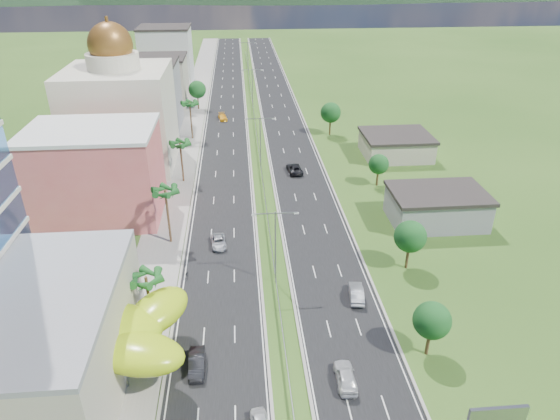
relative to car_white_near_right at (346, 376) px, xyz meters
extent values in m
plane|color=#2D5119|center=(-5.97, 8.46, -0.89)|extent=(500.00, 500.00, 0.00)
cube|color=black|center=(-13.47, 98.46, -0.87)|extent=(11.00, 260.00, 0.04)
cube|color=black|center=(1.53, 98.46, -0.87)|extent=(11.00, 260.00, 0.04)
cube|color=gray|center=(-22.97, 98.46, -0.83)|extent=(7.00, 260.00, 0.12)
cube|color=gray|center=(-5.97, 80.46, -0.27)|extent=(0.08, 216.00, 0.28)
cube|color=gray|center=(-5.97, 182.46, -0.54)|extent=(0.10, 0.12, 0.70)
cylinder|color=gray|center=(-5.97, 18.46, 4.61)|extent=(0.20, 0.20, 11.00)
cube|color=gray|center=(-7.41, 18.46, 9.91)|extent=(2.88, 0.12, 0.12)
cube|color=gray|center=(-4.53, 18.46, 9.91)|extent=(2.88, 0.12, 0.12)
cube|color=silver|center=(-8.69, 18.46, 9.81)|extent=(0.60, 0.25, 0.18)
cube|color=silver|center=(-3.25, 18.46, 9.81)|extent=(0.60, 0.25, 0.18)
cylinder|color=gray|center=(-5.97, 58.46, 4.61)|extent=(0.20, 0.20, 11.00)
cube|color=gray|center=(-7.41, 58.46, 9.91)|extent=(2.88, 0.12, 0.12)
cube|color=gray|center=(-4.53, 58.46, 9.91)|extent=(2.88, 0.12, 0.12)
cube|color=silver|center=(-8.69, 58.46, 9.81)|extent=(0.60, 0.25, 0.18)
cube|color=silver|center=(-3.25, 58.46, 9.81)|extent=(0.60, 0.25, 0.18)
cylinder|color=gray|center=(-5.97, 103.46, 4.61)|extent=(0.20, 0.20, 11.00)
cube|color=gray|center=(-7.41, 103.46, 9.91)|extent=(2.88, 0.12, 0.12)
cube|color=gray|center=(-4.53, 103.46, 9.91)|extent=(2.88, 0.12, 0.12)
cube|color=silver|center=(-8.69, 103.46, 9.81)|extent=(0.60, 0.25, 0.18)
cube|color=silver|center=(-3.25, 103.46, 9.81)|extent=(0.60, 0.25, 0.18)
cylinder|color=gray|center=(-5.97, 148.46, 4.61)|extent=(0.20, 0.20, 11.00)
cube|color=gray|center=(-7.41, 148.46, 9.91)|extent=(2.88, 0.12, 0.12)
cube|color=gray|center=(-4.53, 148.46, 9.91)|extent=(2.88, 0.12, 0.12)
cube|color=silver|center=(-8.69, 148.46, 9.81)|extent=(0.60, 0.25, 0.18)
cube|color=silver|center=(-3.25, 148.46, 9.81)|extent=(0.60, 0.25, 0.18)
cylinder|color=gray|center=(-29.97, 6.46, 1.11)|extent=(0.50, 0.50, 4.00)
cylinder|color=gray|center=(-22.97, 1.46, 1.11)|extent=(0.50, 0.50, 4.00)
cylinder|color=gray|center=(-26.97, -1.54, 1.11)|extent=(0.50, 0.50, 4.00)
cylinder|color=gray|center=(-20.97, 6.46, 1.11)|extent=(0.50, 0.50, 4.00)
cube|color=#D8585B|center=(-33.97, 40.46, 6.61)|extent=(20.00, 15.00, 15.00)
cube|color=beige|center=(-33.97, 63.46, 9.11)|extent=(20.00, 20.00, 20.00)
cylinder|color=beige|center=(-33.97, 63.46, 20.61)|extent=(10.00, 10.00, 3.00)
sphere|color=brown|center=(-33.97, 63.46, 23.61)|extent=(8.40, 8.40, 8.40)
cube|color=gray|center=(-32.97, 88.46, 7.11)|extent=(16.00, 15.00, 16.00)
cube|color=#B8AD97|center=(-32.97, 110.46, 5.61)|extent=(16.00, 15.00, 13.00)
cube|color=silver|center=(-32.97, 133.46, 8.11)|extent=(16.00, 15.00, 18.00)
cube|color=gray|center=(22.03, 33.46, 1.61)|extent=(15.00, 10.00, 5.00)
cube|color=#B8AD97|center=(24.03, 63.46, 1.31)|extent=(14.00, 12.00, 4.40)
cylinder|color=#47301C|center=(-21.47, 10.46, 2.86)|extent=(0.36, 0.36, 7.50)
cylinder|color=#47301C|center=(-21.47, 30.46, 3.61)|extent=(0.36, 0.36, 9.00)
cylinder|color=#47301C|center=(-21.47, 53.46, 3.11)|extent=(0.36, 0.36, 8.00)
cylinder|color=#47301C|center=(-21.47, 78.46, 3.51)|extent=(0.36, 0.36, 8.80)
cylinder|color=#47301C|center=(-21.47, 103.46, 1.56)|extent=(0.40, 0.40, 4.90)
sphere|color=#1A551F|center=(-21.47, 103.46, 4.71)|extent=(4.90, 4.90, 4.90)
cylinder|color=#47301C|center=(10.03, 3.46, 1.21)|extent=(0.40, 0.40, 4.20)
sphere|color=#1A551F|center=(10.03, 3.46, 3.91)|extent=(4.20, 4.20, 4.20)
cylinder|color=#47301C|center=(13.03, 20.46, 1.38)|extent=(0.40, 0.40, 4.55)
sphere|color=#1A551F|center=(13.03, 20.46, 4.31)|extent=(4.55, 4.55, 4.55)
cylinder|color=#47301C|center=(16.03, 48.46, 1.03)|extent=(0.40, 0.40, 3.85)
sphere|color=#1A551F|center=(16.03, 48.46, 3.51)|extent=(3.85, 3.85, 3.85)
cylinder|color=#47301C|center=(12.03, 78.46, 1.56)|extent=(0.40, 0.40, 4.90)
sphere|color=#1A551F|center=(12.03, 78.46, 4.71)|extent=(4.90, 4.90, 4.90)
imported|color=black|center=(-15.74, 3.26, -0.05)|extent=(1.79, 4.87, 1.59)
imported|color=#A4A6AC|center=(-14.01, 28.71, -0.19)|extent=(2.65, 4.95, 1.32)
imported|color=gold|center=(-14.43, 92.76, -0.13)|extent=(2.77, 5.22, 1.44)
imported|color=silver|center=(0.00, 0.00, 0.00)|extent=(2.12, 5.04, 1.70)
imported|color=#98999F|center=(4.31, 14.07, -0.04)|extent=(2.38, 5.13, 1.63)
imported|color=black|center=(0.81, 56.00, -0.05)|extent=(3.23, 6.03, 1.61)
imported|color=black|center=(-18.27, 20.76, -0.29)|extent=(0.62, 1.78, 1.12)
camera|label=1|loc=(-10.12, -37.49, 39.94)|focal=32.00mm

